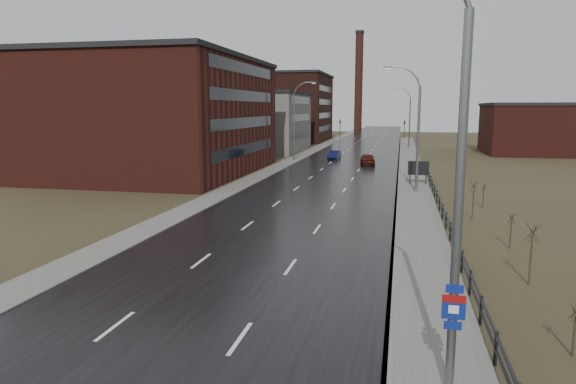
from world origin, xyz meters
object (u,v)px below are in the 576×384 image
at_px(car_near, 334,155).
at_px(streetlight_main, 447,172).
at_px(billboard, 418,169).
at_px(car_far, 368,159).

bearing_deg(car_near, streetlight_main, -77.12).
xyz_separation_m(streetlight_main, billboard, (0.63, 38.93, -4.40)).
bearing_deg(car_near, car_far, -47.03).
distance_m(streetlight_main, car_near, 63.87).
distance_m(car_near, car_far, 8.30).
bearing_deg(car_far, billboard, 102.70).
height_order(streetlight_main, car_far, streetlight_main).
height_order(streetlight_main, car_near, streetlight_main).
distance_m(streetlight_main, car_far, 56.85).
relative_size(streetlight_main, car_far, 2.60).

